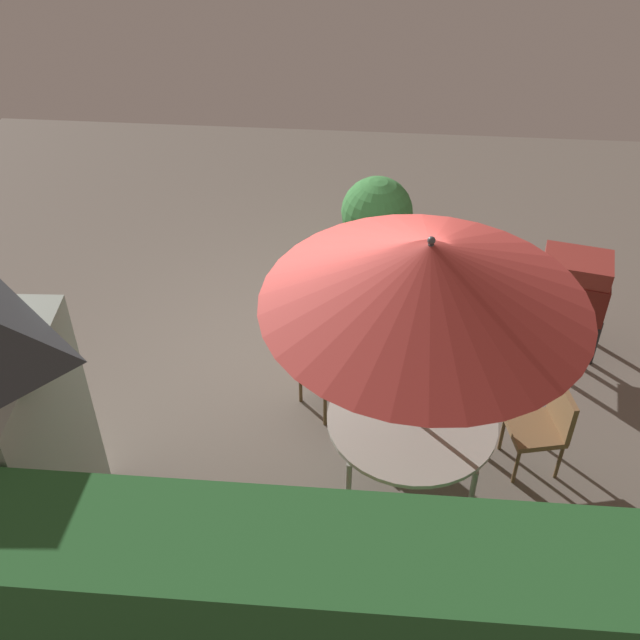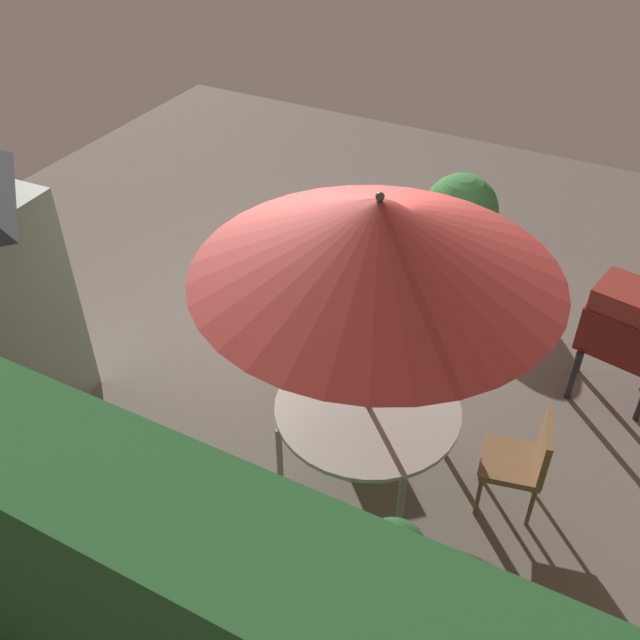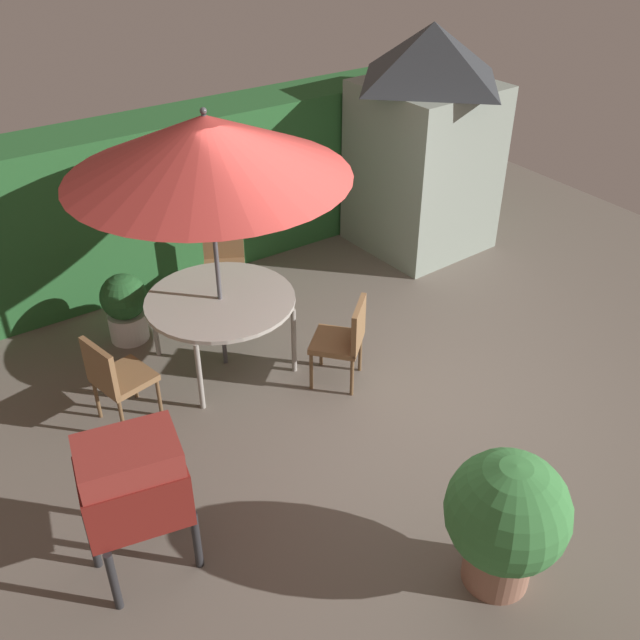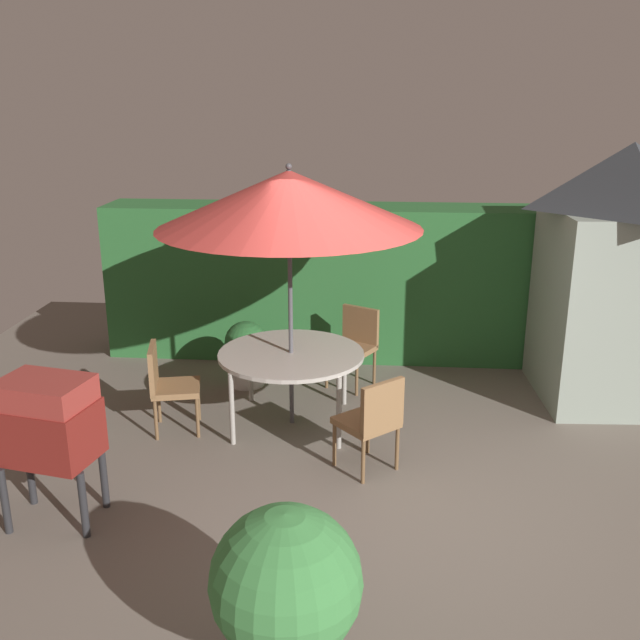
% 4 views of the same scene
% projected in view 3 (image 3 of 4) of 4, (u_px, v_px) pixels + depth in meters
% --- Properties ---
extents(ground_plane, '(11.00, 11.00, 0.00)m').
position_uv_depth(ground_plane, '(393.00, 396.00, 6.96)').
color(ground_plane, '#6B6056').
extents(hedge_backdrop, '(7.26, 0.80, 1.92)m').
position_uv_depth(hedge_backdrop, '(217.00, 185.00, 8.85)').
color(hedge_backdrop, '#28602D').
rests_on(hedge_backdrop, ground).
extents(garden_shed, '(1.62, 1.64, 2.77)m').
position_uv_depth(garden_shed, '(425.00, 138.00, 8.89)').
color(garden_shed, gray).
rests_on(garden_shed, ground).
extents(patio_table, '(1.46, 1.46, 0.77)m').
position_uv_depth(patio_table, '(220.00, 303.00, 7.02)').
color(patio_table, '#B2ADA3').
rests_on(patio_table, ground).
extents(patio_umbrella, '(2.53, 2.53, 2.63)m').
position_uv_depth(patio_umbrella, '(206.00, 146.00, 6.15)').
color(patio_umbrella, '#4C4C51').
rests_on(patio_umbrella, ground).
extents(bbq_grill, '(0.79, 0.63, 1.20)m').
position_uv_depth(bbq_grill, '(133.00, 483.00, 4.86)').
color(bbq_grill, maroon).
rests_on(bbq_grill, ground).
extents(chair_near_shed, '(0.63, 0.63, 0.90)m').
position_uv_depth(chair_near_shed, '(224.00, 259.00, 8.17)').
color(chair_near_shed, olive).
rests_on(chair_near_shed, ground).
extents(chair_far_side, '(0.55, 0.55, 0.90)m').
position_uv_depth(chair_far_side, '(115.00, 376.00, 6.38)').
color(chair_far_side, olive).
rests_on(chair_far_side, ground).
extents(chair_toward_hedge, '(0.65, 0.65, 0.90)m').
position_uv_depth(chair_toward_hedge, '(345.00, 337.00, 6.88)').
color(chair_toward_hedge, olive).
rests_on(chair_toward_hedge, ground).
extents(potted_plant_by_shed, '(0.49, 0.49, 0.76)m').
position_uv_depth(potted_plant_by_shed, '(125.00, 306.00, 7.56)').
color(potted_plant_by_shed, silver).
rests_on(potted_plant_by_shed, ground).
extents(potted_plant_by_grill, '(0.86, 0.86, 1.12)m').
position_uv_depth(potted_plant_by_grill, '(506.00, 517.00, 4.89)').
color(potted_plant_by_grill, '#936651').
rests_on(potted_plant_by_grill, ground).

